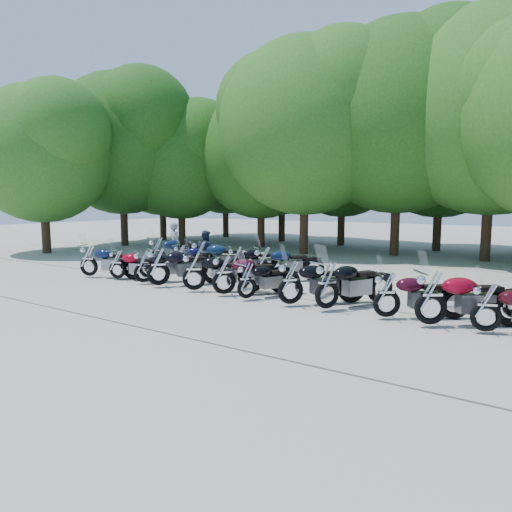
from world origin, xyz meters
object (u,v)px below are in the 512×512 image
Objects in this scene: motorcycle_1 at (117,263)px; motorcycle_9 at (387,293)px; motorcycle_7 at (291,281)px; motorcycle_4 at (194,270)px; motorcycle_15 at (237,260)px; motorcycle_3 at (158,265)px; motorcycle_2 at (143,265)px; motorcycle_10 at (431,296)px; rider_0 at (175,245)px; motorcycle_0 at (89,259)px; motorcycle_16 at (264,262)px; motorcycle_12 at (157,251)px; motorcycle_11 at (487,306)px; motorcycle_14 at (201,255)px; motorcycle_5 at (224,273)px; rider_1 at (206,251)px; motorcycle_6 at (247,279)px; motorcycle_13 at (181,256)px; motorcycle_8 at (327,283)px.

motorcycle_9 reaches higher than motorcycle_1.
motorcycle_4 is at bearing 41.81° from motorcycle_7.
motorcycle_3 is at bearing 114.51° from motorcycle_15.
motorcycle_2 is 2.27m from motorcycle_4.
rider_0 reaches higher than motorcycle_10.
motorcycle_16 reaches higher than motorcycle_0.
motorcycle_12 is at bearing 39.16° from motorcycle_9.
motorcycle_14 is (-9.84, 2.57, 0.12)m from motorcycle_11.
rider_0 is (-5.10, 1.11, 0.23)m from motorcycle_16.
motorcycle_7 is 0.94× the size of motorcycle_12.
motorcycle_12 is (-5.49, 2.72, 0.04)m from motorcycle_5.
motorcycle_1 is 0.95× the size of motorcycle_2.
motorcycle_10 is at bearing 167.47° from rider_1.
motorcycle_6 is at bearing 174.22° from motorcycle_15.
rider_1 is (-0.06, 3.22, 0.17)m from motorcycle_2.
motorcycle_13 is 0.82× the size of motorcycle_14.
motorcycle_0 is 0.95× the size of motorcycle_8.
motorcycle_14 is at bearing 54.97° from motorcycle_11.
rider_1 is at bearing 0.34° from motorcycle_8.
motorcycle_5 reaches higher than motorcycle_15.
motorcycle_4 is 1.95m from motorcycle_6.
motorcycle_11 is 10.17m from motorcycle_14.
motorcycle_6 is 6.94m from motorcycle_12.
motorcycle_8 is 1.00× the size of motorcycle_10.
motorcycle_10 is (9.04, -0.14, 0.07)m from motorcycle_2.
motorcycle_10 is 1.03× the size of motorcycle_16.
motorcycle_6 is 0.81× the size of motorcycle_14.
motorcycle_7 is 8.18m from motorcycle_12.
motorcycle_12 is at bearing 70.63° from motorcycle_13.
rider_0 is (-1.09, 0.82, 0.33)m from motorcycle_13.
rider_0 is at bearing -7.19° from motorcycle_6.
motorcycle_11 is 0.88× the size of motorcycle_16.
motorcycle_16 is (1.31, -0.26, 0.05)m from motorcycle_15.
motorcycle_3 reaches higher than motorcycle_16.
motorcycle_16 is 5.22m from rider_0.
motorcycle_2 is at bearing 21.55° from motorcycle_6.
motorcycle_10 reaches higher than motorcycle_8.
rider_0 is at bearing 7.39° from motorcycle_5.
motorcycle_5 is at bearing -151.73° from motorcycle_14.
motorcycle_15 is 1.33m from motorcycle_16.
motorcycle_1 is 0.88× the size of motorcycle_7.
motorcycle_15 is 3.89m from rider_0.
motorcycle_5 is at bearing 176.66° from motorcycle_12.
motorcycle_0 is 1.11× the size of motorcycle_11.
motorcycle_4 is (4.81, 0.12, 0.01)m from motorcycle_0.
motorcycle_10 is at bearing -111.73° from motorcycle_1.
rider_1 is at bearing -2.47° from motorcycle_5.
motorcycle_10 reaches higher than motorcycle_15.
motorcycle_7 is 0.97× the size of motorcycle_8.
motorcycle_1 is at bearing 130.02° from motorcycle_12.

